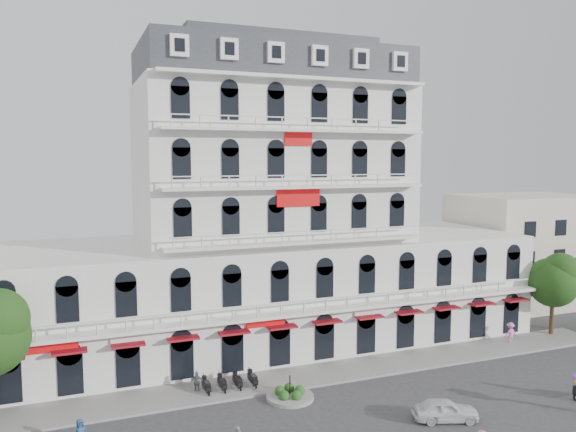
# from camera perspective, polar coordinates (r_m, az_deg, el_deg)

# --- Properties ---
(ground) EXTENTS (120.00, 120.00, 0.00)m
(ground) POSITION_cam_1_polar(r_m,az_deg,el_deg) (35.56, 8.83, -20.80)
(ground) COLOR #38383A
(ground) RESTS_ON ground
(sidewalk) EXTENTS (53.00, 4.00, 0.16)m
(sidewalk) POSITION_cam_1_polar(r_m,az_deg,el_deg) (42.85, 2.55, -15.85)
(sidewalk) COLOR gray
(sidewalk) RESTS_ON ground
(main_building) EXTENTS (45.00, 15.00, 25.80)m
(main_building) POSITION_cam_1_polar(r_m,az_deg,el_deg) (48.56, -1.69, -1.22)
(main_building) COLOR silver
(main_building) RESTS_ON ground
(flank_building_east) EXTENTS (14.00, 10.00, 12.00)m
(flank_building_east) POSITION_cam_1_polar(r_m,az_deg,el_deg) (66.91, 22.70, -3.16)
(flank_building_east) COLOR beige
(flank_building_east) RESTS_ON ground
(traffic_island) EXTENTS (3.20, 3.20, 1.60)m
(traffic_island) POSITION_cam_1_polar(r_m,az_deg,el_deg) (39.16, 0.19, -17.72)
(traffic_island) COLOR gray
(traffic_island) RESTS_ON ground
(parked_scooter_row) EXTENTS (4.40, 1.80, 1.10)m
(parked_scooter_row) POSITION_cam_1_polar(r_m,az_deg,el_deg) (40.74, -5.92, -17.18)
(parked_scooter_row) COLOR black
(parked_scooter_row) RESTS_ON ground
(tree_east_inner) EXTENTS (4.40, 4.37, 7.57)m
(tree_east_inner) POSITION_cam_1_polar(r_m,az_deg,el_deg) (55.94, 25.41, -5.77)
(tree_east_inner) COLOR #382314
(tree_east_inner) RESTS_ON ground
(parked_car) EXTENTS (4.26, 2.81, 1.35)m
(parked_car) POSITION_cam_1_polar(r_m,az_deg,el_deg) (37.37, 15.68, -18.43)
(parked_car) COLOR white
(parked_car) RESTS_ON ground
(pedestrian_mid) EXTENTS (0.96, 0.61, 1.52)m
(pedestrian_mid) POSITION_cam_1_polar(r_m,az_deg,el_deg) (40.29, -9.22, -16.33)
(pedestrian_mid) COLOR slate
(pedestrian_mid) RESTS_ON ground
(pedestrian_right) EXTENTS (1.25, 0.76, 1.88)m
(pedestrian_right) POSITION_cam_1_polar(r_m,az_deg,el_deg) (53.01, 21.65, -11.00)
(pedestrian_right) COLOR pink
(pedestrian_right) RESTS_ON ground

